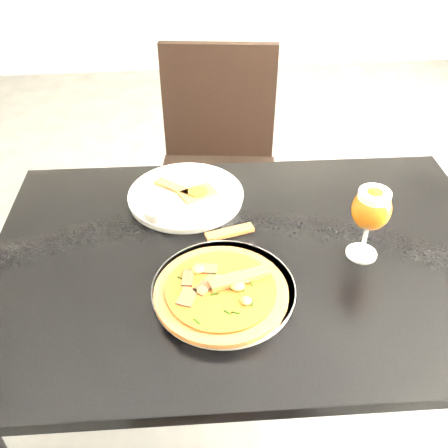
{
  "coord_description": "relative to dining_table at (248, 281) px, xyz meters",
  "views": [
    {
      "loc": [
        -0.36,
        -0.92,
        1.53
      ],
      "look_at": [
        -0.28,
        -0.05,
        0.83
      ],
      "focal_mm": 40.0,
      "sensor_mm": 36.0,
      "label": 1
    }
  ],
  "objects": [
    {
      "name": "ground",
      "position": [
        0.22,
        0.07,
        -0.66
      ],
      "size": [
        6.0,
        6.0,
        0.0
      ],
      "primitive_type": "plane",
      "color": "#4E4F51",
      "rests_on": "ground"
    },
    {
      "name": "dining_table",
      "position": [
        0.0,
        0.0,
        0.0
      ],
      "size": [
        1.22,
        0.83,
        0.75
      ],
      "rotation": [
        0.0,
        0.0,
        -0.03
      ],
      "color": "black",
      "rests_on": "ground"
    },
    {
      "name": "chair_far",
      "position": [
        -0.01,
        0.73,
        -0.14
      ],
      "size": [
        0.49,
        0.49,
        0.95
      ],
      "rotation": [
        0.0,
        0.0,
        -0.13
      ],
      "color": "black",
      "rests_on": "ground"
    },
    {
      "name": "plate_main",
      "position": [
        -0.07,
        -0.12,
        0.1
      ],
      "size": [
        0.39,
        0.39,
        0.02
      ],
      "primitive_type": "cylinder",
      "rotation": [
        0.0,
        0.0,
        0.36
      ],
      "color": "silver",
      "rests_on": "dining_table"
    },
    {
      "name": "pizza",
      "position": [
        -0.08,
        -0.14,
        0.12
      ],
      "size": [
        0.28,
        0.28,
        0.03
      ],
      "rotation": [
        0.0,
        0.0,
        -0.03
      ],
      "color": "#9A5725",
      "rests_on": "plate_main"
    },
    {
      "name": "plate_second",
      "position": [
        -0.14,
        0.24,
        0.1
      ],
      "size": [
        0.41,
        0.41,
        0.02
      ],
      "primitive_type": "cylinder",
      "rotation": [
        0.0,
        0.0,
        -0.45
      ],
      "color": "silver",
      "rests_on": "dining_table"
    },
    {
      "name": "crust_scraps",
      "position": [
        -0.13,
        0.24,
        0.11
      ],
      "size": [
        0.17,
        0.13,
        0.01
      ],
      "rotation": [
        0.0,
        0.0,
        -0.25
      ],
      "color": "#9A5725",
      "rests_on": "plate_second"
    },
    {
      "name": "loose_crust",
      "position": [
        -0.04,
        0.08,
        0.09
      ],
      "size": [
        0.12,
        0.06,
        0.01
      ],
      "primitive_type": "cube",
      "rotation": [
        0.0,
        0.0,
        0.26
      ],
      "color": "#9A5725",
      "rests_on": "dining_table"
    },
    {
      "name": "sauce_cup",
      "position": [
        -0.21,
        0.14,
        0.11
      ],
      "size": [
        0.06,
        0.06,
        0.04
      ],
      "color": "beige",
      "rests_on": "dining_table"
    },
    {
      "name": "beer_glass",
      "position": [
        0.26,
        -0.03,
        0.22
      ],
      "size": [
        0.09,
        0.09,
        0.18
      ],
      "color": "silver",
      "rests_on": "dining_table"
    }
  ]
}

